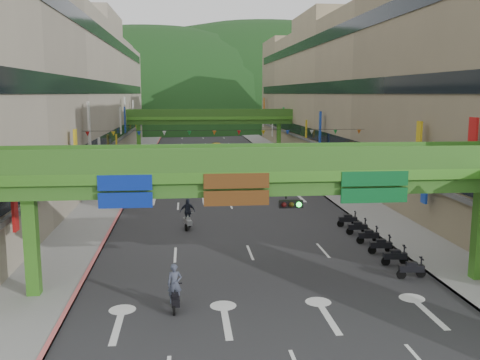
% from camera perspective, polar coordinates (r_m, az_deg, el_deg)
% --- Properties ---
extents(ground, '(320.00, 320.00, 0.00)m').
position_cam_1_polar(ground, '(21.54, 5.10, -17.07)').
color(ground, black).
rests_on(ground, ground).
extents(road_slab, '(18.00, 140.00, 0.02)m').
position_cam_1_polar(road_slab, '(69.70, -2.68, 1.36)').
color(road_slab, '#28282B').
rests_on(road_slab, ground).
extents(sidewalk_left, '(4.00, 140.00, 0.15)m').
position_cam_1_polar(sidewalk_left, '(69.96, -11.71, 1.26)').
color(sidewalk_left, gray).
rests_on(sidewalk_left, ground).
extents(sidewalk_right, '(4.00, 140.00, 0.15)m').
position_cam_1_polar(sidewalk_right, '(71.14, 6.20, 1.53)').
color(sidewalk_right, gray).
rests_on(sidewalk_right, ground).
extents(curb_left, '(0.20, 140.00, 0.18)m').
position_cam_1_polar(curb_left, '(69.79, -10.16, 1.30)').
color(curb_left, '#CC5959').
rests_on(curb_left, ground).
extents(curb_right, '(0.20, 140.00, 0.18)m').
position_cam_1_polar(curb_right, '(70.77, 4.70, 1.53)').
color(curb_right, gray).
rests_on(curb_right, ground).
extents(building_row_left, '(12.80, 95.00, 19.00)m').
position_cam_1_polar(building_row_left, '(70.59, -18.45, 8.70)').
color(building_row_left, '#9E937F').
rests_on(building_row_left, ground).
extents(building_row_right, '(12.80, 95.00, 19.00)m').
position_cam_1_polar(building_row_right, '(72.59, 12.54, 8.95)').
color(building_row_right, gray).
rests_on(building_row_right, ground).
extents(overpass_near, '(28.00, 12.27, 7.10)m').
position_cam_1_polar(overpass_near, '(25.15, 5.05, -0.71)').
color(overpass_near, '#4C9E2D').
rests_on(overpass_near, ground).
extents(overpass_far, '(28.00, 2.20, 7.10)m').
position_cam_1_polar(overpass_far, '(84.13, -3.28, 6.40)').
color(overpass_far, '#4C9E2D').
rests_on(overpass_far, ground).
extents(hill_left, '(168.00, 140.00, 112.00)m').
position_cam_1_polar(hill_left, '(179.55, -9.47, 6.06)').
color(hill_left, '#1C4419').
rests_on(hill_left, ground).
extents(hill_right, '(208.00, 176.00, 128.00)m').
position_cam_1_polar(hill_right, '(201.24, 2.40, 6.50)').
color(hill_right, '#1C4419').
rests_on(hill_right, ground).
extents(bunting_string, '(26.00, 0.36, 0.47)m').
position_cam_1_polar(bunting_string, '(49.22, -1.43, 5.06)').
color(bunting_string, black).
rests_on(bunting_string, ground).
extents(scooter_rider_near, '(0.68, 1.60, 2.13)m').
position_cam_1_polar(scooter_rider_near, '(24.25, -6.97, -11.44)').
color(scooter_rider_near, black).
rests_on(scooter_rider_near, ground).
extents(scooter_rider_mid, '(1.01, 1.58, 2.14)m').
position_cam_1_polar(scooter_rider_mid, '(52.15, 1.57, -0.07)').
color(scooter_rider_mid, black).
rests_on(scooter_rider_mid, ground).
extents(scooter_rider_left, '(1.17, 1.58, 2.22)m').
position_cam_1_polar(scooter_rider_left, '(38.01, -5.61, -3.59)').
color(scooter_rider_left, gray).
rests_on(scooter_rider_left, ground).
extents(scooter_rider_far, '(0.84, 1.60, 1.99)m').
position_cam_1_polar(scooter_rider_far, '(57.62, -5.09, 0.67)').
color(scooter_rider_far, maroon).
rests_on(scooter_rider_far, ground).
extents(parked_scooter_row, '(1.60, 11.56, 1.08)m').
position_cam_1_polar(parked_scooter_row, '(34.39, 14.15, -6.25)').
color(parked_scooter_row, black).
rests_on(parked_scooter_row, ground).
extents(car_silver, '(2.06, 4.63, 1.48)m').
position_cam_1_polar(car_silver, '(65.89, -5.62, 1.51)').
color(car_silver, '#A8AAB1').
rests_on(car_silver, ground).
extents(car_yellow, '(2.45, 4.61, 1.49)m').
position_cam_1_polar(car_yellow, '(89.17, -2.46, 3.56)').
color(car_yellow, yellow).
rests_on(car_yellow, ground).
extents(pedestrian_red, '(0.90, 0.77, 1.63)m').
position_cam_1_polar(pedestrian_red, '(52.82, 9.39, -0.40)').
color(pedestrian_red, '#A70914').
rests_on(pedestrian_red, ground).
extents(pedestrian_dark, '(1.00, 0.85, 1.61)m').
position_cam_1_polar(pedestrian_dark, '(58.51, 8.96, 0.53)').
color(pedestrian_dark, '#232129').
rests_on(pedestrian_dark, ground).
extents(pedestrian_blue, '(0.97, 0.80, 1.79)m').
position_cam_1_polar(pedestrian_blue, '(61.63, 9.25, 1.05)').
color(pedestrian_blue, '#374158').
rests_on(pedestrian_blue, ground).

